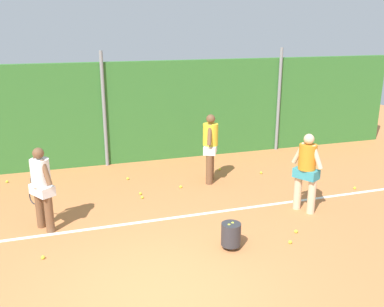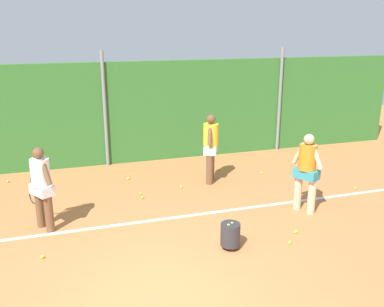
{
  "view_description": "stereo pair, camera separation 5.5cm",
  "coord_description": "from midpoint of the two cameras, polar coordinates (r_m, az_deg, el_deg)",
  "views": [
    {
      "loc": [
        -1.22,
        -5.44,
        3.92
      ],
      "look_at": [
        1.49,
        3.09,
        1.22
      ],
      "focal_mm": 39.8,
      "sensor_mm": 36.0,
      "label": 1
    },
    {
      "loc": [
        -1.16,
        -5.46,
        3.92
      ],
      "look_at": [
        1.49,
        3.09,
        1.22
      ],
      "focal_mm": 39.8,
      "sensor_mm": 36.0,
      "label": 2
    }
  ],
  "objects": [
    {
      "name": "tennis_ball_4",
      "position": [
        10.17,
        -6.84,
        -5.85
      ],
      "size": [
        0.07,
        0.07,
        0.07
      ],
      "primitive_type": "sphere",
      "color": "#CCDB33",
      "rests_on": "ground_plane"
    },
    {
      "name": "tennis_ball_6",
      "position": [
        12.04,
        3.6,
        -2.11
      ],
      "size": [
        0.07,
        0.07,
        0.07
      ],
      "primitive_type": "sphere",
      "color": "#CCDB33",
      "rests_on": "ground_plane"
    },
    {
      "name": "ball_hopper",
      "position": [
        7.89,
        5.04,
        -10.7
      ],
      "size": [
        0.36,
        0.36,
        0.51
      ],
      "color": "#2D2D33",
      "rests_on": "ground_plane"
    },
    {
      "name": "tennis_ball_5",
      "position": [
        8.34,
        12.83,
        -11.49
      ],
      "size": [
        0.07,
        0.07,
        0.07
      ],
      "primitive_type": "sphere",
      "color": "#CCDB33",
      "rests_on": "ground_plane"
    },
    {
      "name": "tennis_ball_1",
      "position": [
        11.42,
        -8.74,
        -3.34
      ],
      "size": [
        0.07,
        0.07,
        0.07
      ],
      "primitive_type": "sphere",
      "color": "#CCDB33",
      "rests_on": "ground_plane"
    },
    {
      "name": "tennis_ball_3",
      "position": [
        11.4,
        20.84,
        -4.34
      ],
      "size": [
        0.07,
        0.07,
        0.07
      ],
      "primitive_type": "sphere",
      "color": "#CCDB33",
      "rests_on": "ground_plane"
    },
    {
      "name": "fence_post_right",
      "position": [
        13.96,
        11.43,
        7.03
      ],
      "size": [
        0.1,
        0.1,
        3.28
      ],
      "primitive_type": "cylinder",
      "color": "gray",
      "rests_on": "ground_plane"
    },
    {
      "name": "fence_post_center",
      "position": [
        12.31,
        -11.82,
        5.73
      ],
      "size": [
        0.1,
        0.1,
        3.28
      ],
      "primitive_type": "cylinder",
      "color": "gray",
      "rests_on": "ground_plane"
    },
    {
      "name": "tennis_ball_10",
      "position": [
        12.08,
        -23.66,
        -3.48
      ],
      "size": [
        0.07,
        0.07,
        0.07
      ],
      "primitive_type": "sphere",
      "color": "#CCDB33",
      "rests_on": "ground_plane"
    },
    {
      "name": "ground_plane",
      "position": [
        8.5,
        -7.7,
        -10.89
      ],
      "size": [
        29.4,
        29.4,
        0.0
      ],
      "primitive_type": "plane",
      "color": "#C67542"
    },
    {
      "name": "tennis_ball_0",
      "position": [
        10.73,
        -1.67,
        -4.48
      ],
      "size": [
        0.07,
        0.07,
        0.07
      ],
      "primitive_type": "sphere",
      "color": "#CCDB33",
      "rests_on": "ground_plane"
    },
    {
      "name": "player_midcourt",
      "position": [
        8.81,
        -19.69,
        -3.96
      ],
      "size": [
        0.54,
        0.66,
        1.7
      ],
      "rotation": [
        0.0,
        0.0,
        2.13
      ],
      "color": "brown",
      "rests_on": "ground_plane"
    },
    {
      "name": "tennis_ball_8",
      "position": [
        8.76,
        13.59,
        -10.11
      ],
      "size": [
        0.07,
        0.07,
        0.07
      ],
      "primitive_type": "sphere",
      "color": "#CCDB33",
      "rests_on": "ground_plane"
    },
    {
      "name": "hedge_fence_backdrop",
      "position": [
        12.51,
        -11.86,
        5.14
      ],
      "size": [
        19.11,
        0.25,
        2.95
      ],
      "primitive_type": "cube",
      "color": "#33702D",
      "rests_on": "ground_plane"
    },
    {
      "name": "tennis_ball_2",
      "position": [
        11.88,
        9.11,
        -2.56
      ],
      "size": [
        0.07,
        0.07,
        0.07
      ],
      "primitive_type": "sphere",
      "color": "#CCDB33",
      "rests_on": "ground_plane"
    },
    {
      "name": "tennis_ball_7",
      "position": [
        8.1,
        -19.54,
        -12.98
      ],
      "size": [
        0.07,
        0.07,
        0.07
      ],
      "primitive_type": "sphere",
      "color": "#CCDB33",
      "rests_on": "ground_plane"
    },
    {
      "name": "court_baseline_paint",
      "position": [
        8.99,
        -8.35,
        -9.25
      ],
      "size": [
        13.96,
        0.1,
        0.01
      ],
      "primitive_type": "cube",
      "color": "white",
      "rests_on": "ground_plane"
    },
    {
      "name": "player_backcourt_far",
      "position": [
        10.88,
        2.33,
        1.21
      ],
      "size": [
        0.5,
        0.69,
        1.79
      ],
      "rotation": [
        0.0,
        0.0,
        4.26
      ],
      "color": "brown",
      "rests_on": "ground_plane"
    },
    {
      "name": "player_foreground_near",
      "position": [
        9.44,
        14.94,
        -1.96
      ],
      "size": [
        0.51,
        0.66,
        1.75
      ],
      "rotation": [
        0.0,
        0.0,
        5.21
      ],
      "color": "beige",
      "rests_on": "ground_plane"
    },
    {
      "name": "tennis_ball_9",
      "position": [
        10.4,
        -7.07,
        -5.33
      ],
      "size": [
        0.07,
        0.07,
        0.07
      ],
      "primitive_type": "sphere",
      "color": "#CCDB33",
      "rests_on": "ground_plane"
    }
  ]
}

